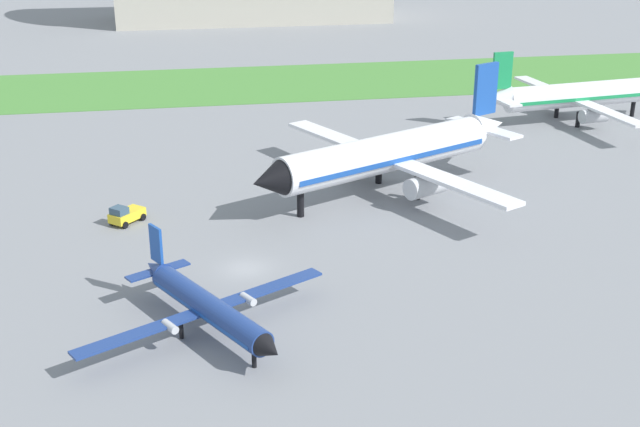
% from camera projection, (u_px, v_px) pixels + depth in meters
% --- Properties ---
extents(ground_plane, '(600.00, 600.00, 0.00)m').
position_uv_depth(ground_plane, '(246.00, 269.00, 74.28)').
color(ground_plane, gray).
extents(grass_taxiway_strip, '(360.00, 28.00, 0.08)m').
position_uv_depth(grass_taxiway_strip, '(206.00, 86.00, 140.94)').
color(grass_taxiway_strip, '#478438').
rests_on(grass_taxiway_strip, ground_plane).
extents(airplane_parked_jet_far, '(29.49, 29.97, 10.61)m').
position_uv_depth(airplane_parked_jet_far, '(575.00, 95.00, 118.39)').
color(airplane_parked_jet_far, white).
rests_on(airplane_parked_jet_far, ground_plane).
extents(airplane_foreground_turboprop, '(19.23, 16.75, 6.37)m').
position_uv_depth(airplane_foreground_turboprop, '(206.00, 306.00, 62.83)').
color(airplane_foreground_turboprop, navy).
rests_on(airplane_foreground_turboprop, ground_plane).
extents(airplane_midfield_jet, '(33.02, 33.14, 12.62)m').
position_uv_depth(airplane_midfield_jet, '(390.00, 153.00, 90.73)').
color(airplane_midfield_jet, white).
rests_on(airplane_midfield_jet, ground_plane).
extents(pushback_tug_near_gate, '(3.75, 3.88, 1.95)m').
position_uv_depth(pushback_tug_near_gate, '(126.00, 215.00, 83.88)').
color(pushback_tug_near_gate, yellow).
rests_on(pushback_tug_near_gate, ground_plane).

